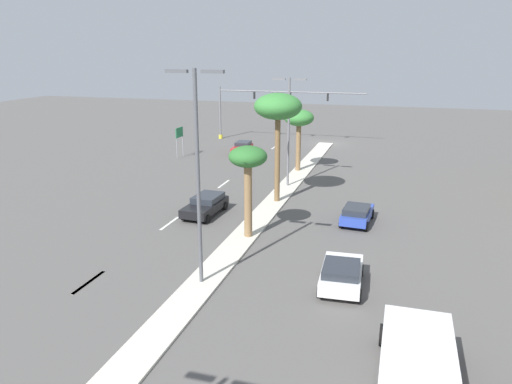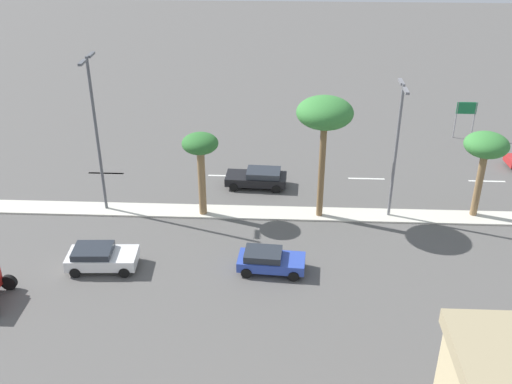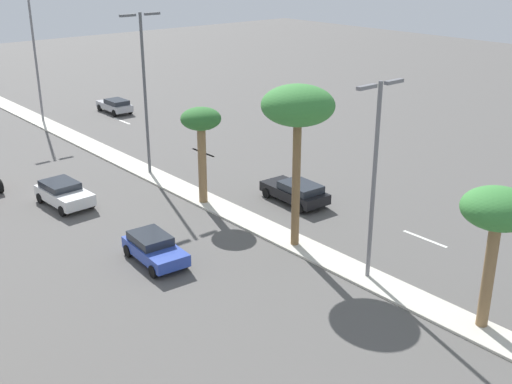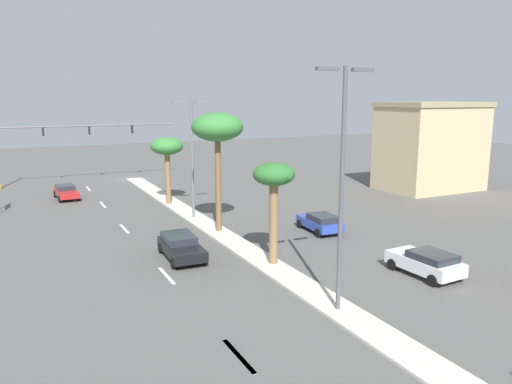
% 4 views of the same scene
% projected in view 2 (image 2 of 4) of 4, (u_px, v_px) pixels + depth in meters
% --- Properties ---
extents(ground_plane, '(160.00, 160.00, 0.00)m').
position_uv_depth(ground_plane, '(211.00, 212.00, 41.74)').
color(ground_plane, '#565451').
extents(median_curb, '(1.80, 86.93, 0.12)m').
position_uv_depth(median_curb, '(75.00, 208.00, 42.11)').
color(median_curb, beige).
rests_on(median_curb, ground).
extents(lane_stripe_center, '(0.20, 2.80, 0.01)m').
position_uv_depth(lane_stripe_center, '(487.00, 181.00, 45.99)').
color(lane_stripe_center, silver).
rests_on(lane_stripe_center, ground).
extents(lane_stripe_rear, '(0.20, 2.80, 0.01)m').
position_uv_depth(lane_stripe_rear, '(366.00, 179.00, 46.37)').
color(lane_stripe_rear, silver).
rests_on(lane_stripe_rear, ground).
extents(lane_stripe_right, '(0.20, 2.80, 0.01)m').
position_uv_depth(lane_stripe_right, '(226.00, 176.00, 46.83)').
color(lane_stripe_right, silver).
rests_on(lane_stripe_right, ground).
extents(lane_stripe_trailing, '(0.20, 2.80, 0.01)m').
position_uv_depth(lane_stripe_trailing, '(106.00, 173.00, 47.22)').
color(lane_stripe_trailing, silver).
rests_on(lane_stripe_trailing, ground).
extents(lane_stripe_inboard, '(0.20, 2.80, 0.01)m').
position_uv_depth(lane_stripe_inboard, '(106.00, 173.00, 47.22)').
color(lane_stripe_inboard, silver).
rests_on(lane_stripe_inboard, ground).
extents(directional_road_sign, '(0.10, 1.77, 3.34)m').
position_uv_depth(directional_road_sign, '(466.00, 112.00, 52.52)').
color(directional_road_sign, gray).
rests_on(directional_road_sign, ground).
extents(palm_tree_rear, '(2.90, 2.90, 6.02)m').
position_uv_depth(palm_tree_rear, '(486.00, 148.00, 38.93)').
color(palm_tree_rear, olive).
rests_on(palm_tree_rear, median_curb).
extents(palm_tree_trailing, '(3.65, 3.65, 8.46)m').
position_uv_depth(palm_tree_trailing, '(325.00, 115.00, 37.81)').
color(palm_tree_trailing, brown).
rests_on(palm_tree_trailing, median_curb).
extents(palm_tree_outboard, '(2.41, 2.41, 5.90)m').
position_uv_depth(palm_tree_outboard, '(200.00, 149.00, 39.16)').
color(palm_tree_outboard, olive).
rests_on(palm_tree_outboard, median_curb).
extents(street_lamp_leading, '(2.90, 0.24, 9.33)m').
position_uv_depth(street_lamp_leading, '(397.00, 141.00, 38.66)').
color(street_lamp_leading, slate).
rests_on(street_lamp_leading, median_curb).
extents(street_lamp_trailing, '(2.90, 0.24, 10.80)m').
position_uv_depth(street_lamp_trailing, '(96.00, 125.00, 39.13)').
color(street_lamp_trailing, '#515459').
rests_on(street_lamp_trailing, median_curb).
extents(sedan_blue_far, '(2.16, 4.06, 1.34)m').
position_uv_depth(sedan_blue_far, '(269.00, 260.00, 35.25)').
color(sedan_blue_far, '#2D47AD').
rests_on(sedan_blue_far, ground).
extents(sedan_white_right, '(2.29, 4.19, 1.41)m').
position_uv_depth(sedan_white_right, '(101.00, 257.00, 35.48)').
color(sedan_white_right, silver).
rests_on(sedan_white_right, ground).
extents(sedan_black_inboard, '(2.25, 4.62, 1.37)m').
position_uv_depth(sedan_black_inboard, '(258.00, 178.00, 44.89)').
color(sedan_black_inboard, black).
rests_on(sedan_black_inboard, ground).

